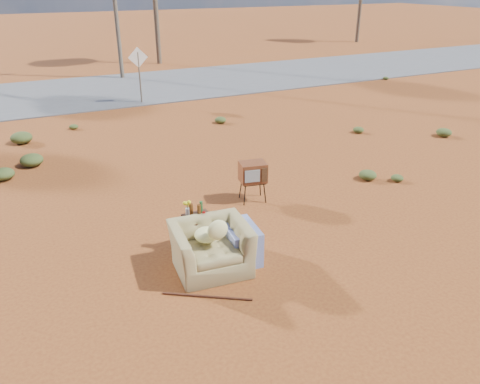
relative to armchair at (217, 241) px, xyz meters
name	(u,v)px	position (x,y,z in m)	size (l,w,h in m)	color
ground	(237,257)	(0.45, 0.12, -0.52)	(140.00, 140.00, 0.00)	brown
highway	(91,91)	(0.45, 15.12, -0.50)	(140.00, 7.00, 0.04)	#565659
armchair	(217,241)	(0.00, 0.00, 0.00)	(1.59, 0.98, 1.12)	#91804F
tv_unit	(253,173)	(1.79, 2.11, 0.16)	(0.65, 0.56, 0.92)	black
side_table	(196,215)	(-0.11, 0.65, 0.21)	(0.51, 0.51, 1.00)	#3B2115
rusty_bar	(207,296)	(-0.50, -0.74, -0.50)	(0.04, 0.04, 1.45)	#4E2215
road_sign	(139,65)	(1.95, 12.12, 0.98)	(0.78, 0.06, 2.19)	brown
scrub_patch	(131,174)	(-0.38, 4.53, -0.38)	(17.49, 8.07, 0.33)	#3C4920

